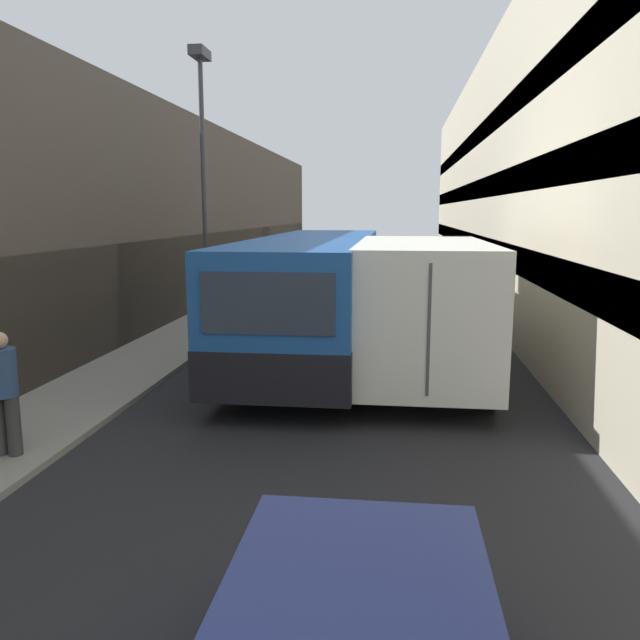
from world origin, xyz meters
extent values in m
plane|color=#232326|center=(0.00, 15.00, 0.00)|extent=(150.00, 150.00, 0.00)
cube|color=gray|center=(-4.56, 15.00, 0.05)|extent=(2.12, 60.00, 0.10)
cube|color=#51473D|center=(-6.82, 15.00, 3.32)|extent=(2.40, 60.00, 6.65)
cube|color=black|center=(-6.16, 15.00, 1.33)|extent=(1.08, 60.00, 2.66)
cube|color=#B7AD93|center=(5.30, 15.00, 4.51)|extent=(2.40, 60.00, 9.02)
cube|color=#333D47|center=(4.64, 15.00, 2.26)|extent=(1.08, 60.00, 0.70)
cube|color=#333D47|center=(4.64, 15.00, 4.24)|extent=(1.08, 60.00, 0.70)
cube|color=#333D47|center=(4.64, 15.00, 6.23)|extent=(1.08, 60.00, 0.70)
cube|color=navy|center=(0.98, 3.21, 1.10)|extent=(1.55, 2.17, 0.48)
cylinder|color=black|center=(0.17, 4.30, 0.30)|extent=(0.16, 0.60, 0.60)
cylinder|color=black|center=(1.79, 4.30, 0.30)|extent=(0.16, 0.60, 0.60)
cube|color=#1E519E|center=(-0.78, 14.94, 1.63)|extent=(2.55, 11.36, 2.40)
cube|color=black|center=(-0.78, 14.94, 0.85)|extent=(2.57, 11.39, 0.84)
cube|color=#2D3847|center=(-0.78, 14.94, 1.99)|extent=(2.59, 10.45, 0.77)
cube|color=#2D3847|center=(-0.78, 9.24, 2.05)|extent=(2.09, 0.04, 0.96)
cylinder|color=black|center=(-1.90, 18.46, 0.50)|extent=(0.24, 1.00, 1.00)
cylinder|color=black|center=(0.34, 18.46, 0.50)|extent=(0.24, 1.00, 1.00)
cylinder|color=black|center=(-1.90, 11.41, 0.50)|extent=(0.24, 1.00, 1.00)
cylinder|color=black|center=(0.34, 11.41, 0.50)|extent=(0.24, 1.00, 1.00)
cube|color=silver|center=(1.68, 16.52, 1.37)|extent=(2.40, 2.27, 1.93)
cube|color=silver|center=(1.68, 12.46, 1.63)|extent=(2.50, 5.84, 2.44)
cube|color=#4C4C4C|center=(1.68, 9.54, 1.63)|extent=(0.05, 0.02, 2.08)
cylinder|color=black|center=(0.55, 16.52, 0.48)|extent=(0.22, 0.96, 0.96)
cylinder|color=black|center=(2.80, 16.52, 0.48)|extent=(0.22, 0.96, 0.96)
cylinder|color=black|center=(0.55, 10.86, 0.48)|extent=(0.22, 0.96, 0.96)
cylinder|color=black|center=(2.80, 10.86, 0.48)|extent=(0.22, 0.96, 0.96)
cube|color=navy|center=(-1.57, 25.68, 1.09)|extent=(1.88, 4.59, 1.67)
cube|color=#2D3847|center=(-1.57, 27.63, 1.38)|extent=(1.50, 0.04, 0.59)
cylinder|color=black|center=(-2.41, 27.01, 0.32)|extent=(0.16, 0.64, 0.64)
cylinder|color=black|center=(-0.73, 27.01, 0.32)|extent=(0.16, 0.64, 0.64)
cylinder|color=black|center=(-2.41, 24.35, 0.32)|extent=(0.16, 0.64, 0.64)
cylinder|color=black|center=(-0.73, 24.35, 0.32)|extent=(0.16, 0.64, 0.64)
cylinder|color=#383838|center=(-4.03, 7.65, 0.52)|extent=(0.19, 0.19, 0.84)
cylinder|color=navy|center=(-4.13, 7.65, 1.28)|extent=(0.39, 0.39, 0.67)
cylinder|color=#38383D|center=(-3.75, 15.77, 3.63)|extent=(0.12, 0.12, 7.06)
cube|color=#38383D|center=(-3.75, 15.77, 7.28)|extent=(0.36, 0.80, 0.24)
camera|label=1|loc=(1.15, 0.02, 3.43)|focal=35.00mm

